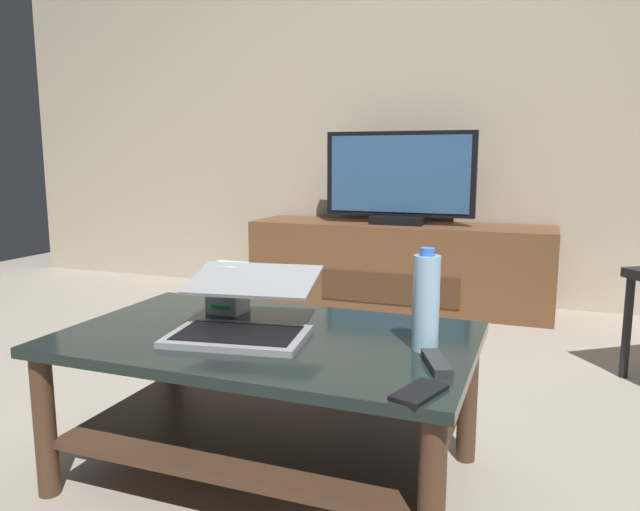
# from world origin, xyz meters

# --- Properties ---
(ground_plane) EXTENTS (7.68, 7.68, 0.00)m
(ground_plane) POSITION_xyz_m (0.00, 0.00, 0.00)
(ground_plane) COLOR #9E9384
(back_wall) EXTENTS (6.40, 0.12, 2.80)m
(back_wall) POSITION_xyz_m (0.00, 2.27, 1.40)
(back_wall) COLOR #B2A38C
(back_wall) RESTS_ON ground
(coffee_table) EXTENTS (1.17, 0.71, 0.44)m
(coffee_table) POSITION_xyz_m (0.04, -0.23, 0.30)
(coffee_table) COLOR black
(coffee_table) RESTS_ON ground
(media_cabinet) EXTENTS (1.88, 0.48, 0.53)m
(media_cabinet) POSITION_xyz_m (-0.09, 1.95, 0.26)
(media_cabinet) COLOR brown
(media_cabinet) RESTS_ON ground
(television) EXTENTS (0.93, 0.20, 0.57)m
(television) POSITION_xyz_m (-0.09, 1.93, 0.80)
(television) COLOR black
(television) RESTS_ON media_cabinet
(laptop) EXTENTS (0.43, 0.45, 0.17)m
(laptop) POSITION_xyz_m (-0.02, -0.24, 0.50)
(laptop) COLOR gray
(laptop) RESTS_ON coffee_table
(router_box) EXTENTS (0.11, 0.10, 0.16)m
(router_box) POSITION_xyz_m (-0.18, -0.05, 0.52)
(router_box) COLOR white
(router_box) RESTS_ON coffee_table
(water_bottle_near) EXTENTS (0.07, 0.07, 0.27)m
(water_bottle_near) POSITION_xyz_m (0.49, -0.20, 0.57)
(water_bottle_near) COLOR #99C6E5
(water_bottle_near) RESTS_ON coffee_table
(cell_phone) EXTENTS (0.11, 0.16, 0.01)m
(cell_phone) POSITION_xyz_m (0.54, -0.51, 0.44)
(cell_phone) COLOR black
(cell_phone) RESTS_ON coffee_table
(tv_remote) EXTENTS (0.10, 0.16, 0.02)m
(tv_remote) POSITION_xyz_m (0.55, -0.33, 0.45)
(tv_remote) COLOR #2D2D30
(tv_remote) RESTS_ON coffee_table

